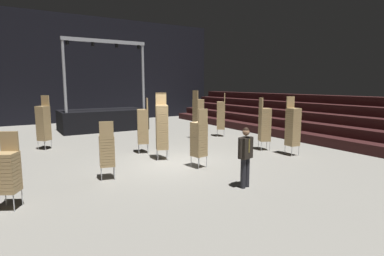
{
  "coord_description": "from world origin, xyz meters",
  "views": [
    {
      "loc": [
        -5.22,
        -9.86,
        2.88
      ],
      "look_at": [
        0.15,
        -0.95,
        1.4
      ],
      "focal_mm": 28.92,
      "sensor_mm": 36.0,
      "label": 1
    }
  ],
  "objects_px": {
    "chair_stack_mid_left": "(293,126)",
    "chair_stack_front_left": "(107,150)",
    "man_with_tie": "(246,154)",
    "chair_stack_mid_centre": "(143,126)",
    "chair_stack_aisle_right": "(221,115)",
    "chair_stack_rear_right": "(265,124)",
    "chair_stack_front_right": "(198,115)",
    "chair_stack_mid_right": "(162,127)",
    "stage_riser": "(103,118)",
    "chair_stack_aisle_left": "(43,123)",
    "chair_stack_rear_left": "(7,171)",
    "chair_stack_rear_centre": "(199,138)"
  },
  "relations": [
    {
      "from": "chair_stack_mid_right",
      "to": "chair_stack_rear_right",
      "type": "xyz_separation_m",
      "value": [
        4.6,
        -0.75,
        -0.13
      ]
    },
    {
      "from": "chair_stack_mid_left",
      "to": "chair_stack_mid_right",
      "type": "height_order",
      "value": "chair_stack_mid_right"
    },
    {
      "from": "chair_stack_rear_right",
      "to": "chair_stack_rear_left",
      "type": "bearing_deg",
      "value": -55.89
    },
    {
      "from": "chair_stack_mid_left",
      "to": "chair_stack_rear_centre",
      "type": "bearing_deg",
      "value": -1.27
    },
    {
      "from": "chair_stack_rear_left",
      "to": "chair_stack_mid_right",
      "type": "bearing_deg",
      "value": -125.74
    },
    {
      "from": "chair_stack_rear_centre",
      "to": "chair_stack_aisle_right",
      "type": "relative_size",
      "value": 0.86
    },
    {
      "from": "chair_stack_mid_centre",
      "to": "chair_stack_mid_right",
      "type": "bearing_deg",
      "value": -154.45
    },
    {
      "from": "chair_stack_mid_left",
      "to": "chair_stack_front_left",
      "type": "bearing_deg",
      "value": -1.71
    },
    {
      "from": "chair_stack_front_right",
      "to": "chair_stack_mid_centre",
      "type": "bearing_deg",
      "value": -74.06
    },
    {
      "from": "chair_stack_mid_centre",
      "to": "chair_stack_rear_right",
      "type": "relative_size",
      "value": 1.0
    },
    {
      "from": "chair_stack_front_right",
      "to": "chair_stack_mid_right",
      "type": "bearing_deg",
      "value": -56.86
    },
    {
      "from": "chair_stack_rear_left",
      "to": "man_with_tie",
      "type": "bearing_deg",
      "value": -168.24
    },
    {
      "from": "man_with_tie",
      "to": "chair_stack_aisle_left",
      "type": "distance_m",
      "value": 9.57
    },
    {
      "from": "chair_stack_mid_left",
      "to": "chair_stack_aisle_right",
      "type": "relative_size",
      "value": 1.0
    },
    {
      "from": "chair_stack_rear_centre",
      "to": "chair_stack_aisle_right",
      "type": "height_order",
      "value": "chair_stack_aisle_right"
    },
    {
      "from": "man_with_tie",
      "to": "chair_stack_aisle_right",
      "type": "distance_m",
      "value": 8.63
    },
    {
      "from": "chair_stack_mid_centre",
      "to": "chair_stack_aisle_right",
      "type": "relative_size",
      "value": 0.96
    },
    {
      "from": "man_with_tie",
      "to": "chair_stack_aisle_right",
      "type": "relative_size",
      "value": 0.71
    },
    {
      "from": "chair_stack_mid_right",
      "to": "chair_stack_rear_right",
      "type": "height_order",
      "value": "chair_stack_mid_right"
    },
    {
      "from": "chair_stack_rear_left",
      "to": "chair_stack_rear_right",
      "type": "xyz_separation_m",
      "value": [
        9.71,
        1.75,
        0.25
      ]
    },
    {
      "from": "chair_stack_mid_centre",
      "to": "chair_stack_front_right",
      "type": "bearing_deg",
      "value": -47.75
    },
    {
      "from": "chair_stack_front_left",
      "to": "chair_stack_mid_left",
      "type": "bearing_deg",
      "value": 7.4
    },
    {
      "from": "chair_stack_mid_centre",
      "to": "chair_stack_mid_left",
      "type": "bearing_deg",
      "value": -106.78
    },
    {
      "from": "chair_stack_rear_right",
      "to": "chair_stack_rear_centre",
      "type": "relative_size",
      "value": 1.12
    },
    {
      "from": "chair_stack_mid_left",
      "to": "chair_stack_mid_centre",
      "type": "relative_size",
      "value": 1.04
    },
    {
      "from": "chair_stack_mid_left",
      "to": "chair_stack_aisle_left",
      "type": "distance_m",
      "value": 10.71
    },
    {
      "from": "chair_stack_front_right",
      "to": "chair_stack_rear_centre",
      "type": "bearing_deg",
      "value": -39.66
    },
    {
      "from": "chair_stack_mid_right",
      "to": "chair_stack_mid_centre",
      "type": "bearing_deg",
      "value": -63.68
    },
    {
      "from": "stage_riser",
      "to": "chair_stack_mid_right",
      "type": "bearing_deg",
      "value": -91.17
    },
    {
      "from": "man_with_tie",
      "to": "chair_stack_mid_centre",
      "type": "relative_size",
      "value": 0.74
    },
    {
      "from": "chair_stack_mid_left",
      "to": "chair_stack_mid_right",
      "type": "relative_size",
      "value": 0.93
    },
    {
      "from": "chair_stack_rear_right",
      "to": "chair_stack_rear_centre",
      "type": "bearing_deg",
      "value": -52.49
    },
    {
      "from": "man_with_tie",
      "to": "chair_stack_front_right",
      "type": "xyz_separation_m",
      "value": [
        3.04,
        7.29,
        0.32
      ]
    },
    {
      "from": "chair_stack_front_right",
      "to": "chair_stack_aisle_left",
      "type": "bearing_deg",
      "value": -107.8
    },
    {
      "from": "chair_stack_front_left",
      "to": "chair_stack_rear_left",
      "type": "height_order",
      "value": "same"
    },
    {
      "from": "stage_riser",
      "to": "chair_stack_mid_left",
      "type": "distance_m",
      "value": 12.1
    },
    {
      "from": "chair_stack_mid_centre",
      "to": "chair_stack_rear_left",
      "type": "height_order",
      "value": "chair_stack_mid_centre"
    },
    {
      "from": "chair_stack_mid_centre",
      "to": "chair_stack_aisle_left",
      "type": "distance_m",
      "value": 4.57
    },
    {
      "from": "chair_stack_mid_right",
      "to": "chair_stack_aisle_left",
      "type": "bearing_deg",
      "value": -30.86
    },
    {
      "from": "chair_stack_mid_right",
      "to": "chair_stack_rear_left",
      "type": "relative_size",
      "value": 1.43
    },
    {
      "from": "chair_stack_front_right",
      "to": "chair_stack_mid_centre",
      "type": "distance_m",
      "value": 4.13
    },
    {
      "from": "chair_stack_mid_centre",
      "to": "chair_stack_rear_left",
      "type": "relative_size",
      "value": 1.28
    },
    {
      "from": "chair_stack_aisle_right",
      "to": "chair_stack_rear_right",
      "type": "bearing_deg",
      "value": -150.49
    },
    {
      "from": "chair_stack_front_right",
      "to": "chair_stack_aisle_left",
      "type": "xyz_separation_m",
      "value": [
        -7.27,
        1.29,
        -0.08
      ]
    },
    {
      "from": "chair_stack_front_right",
      "to": "chair_stack_rear_centre",
      "type": "distance_m",
      "value": 5.7
    },
    {
      "from": "chair_stack_front_left",
      "to": "chair_stack_front_right",
      "type": "distance_m",
      "value": 7.6
    },
    {
      "from": "chair_stack_front_right",
      "to": "chair_stack_mid_left",
      "type": "distance_m",
      "value": 5.36
    },
    {
      "from": "chair_stack_aisle_left",
      "to": "chair_stack_aisle_right",
      "type": "xyz_separation_m",
      "value": [
        8.79,
        -1.25,
        0.0
      ]
    },
    {
      "from": "stage_riser",
      "to": "man_with_tie",
      "type": "distance_m",
      "value": 13.24
    },
    {
      "from": "stage_riser",
      "to": "chair_stack_mid_centre",
      "type": "xyz_separation_m",
      "value": [
        -0.36,
        -7.6,
        0.43
      ]
    }
  ]
}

